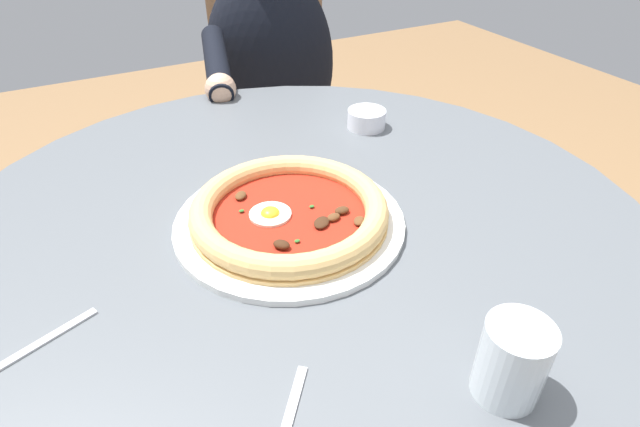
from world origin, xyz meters
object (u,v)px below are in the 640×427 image
Objects in this scene: dining_table at (299,273)px; ramekin_capers at (367,118)px; pizza_on_plate at (289,214)px; diner_person at (274,132)px; water_glass at (511,364)px; cafe_chair_diner at (271,105)px; fork_utensil at (27,351)px.

dining_table is 0.36m from ramekin_capers.
diner_person reaches higher than pizza_on_plate.
pizza_on_plate is at bearing 101.59° from water_glass.
ramekin_capers is at bearing -95.51° from cafe_chair_diner.
dining_table is 0.93× the size of diner_person.
water_glass is (0.07, -0.36, 0.02)m from pizza_on_plate.
diner_person reaches higher than cafe_chair_diner.
fork_utensil is 1.21m from cafe_chair_diner.
diner_person is (0.29, 0.75, -0.26)m from pizza_on_plate.
ramekin_capers is 0.70m from cafe_chair_diner.
cafe_chair_diner is (0.05, 0.13, 0.03)m from diner_person.
pizza_on_plate is 0.36m from fork_utensil.
pizza_on_plate reaches higher than fork_utensil.
cafe_chair_diner is at bearing 84.49° from ramekin_capers.
pizza_on_plate is 0.38× the size of cafe_chair_diner.
ramekin_capers is at bearing -91.44° from diner_person.
ramekin_capers is 0.07× the size of diner_person.
water_glass is 0.62m from ramekin_capers.
dining_table is 0.40m from water_glass.
dining_table is at bearing -110.03° from diner_person.
cafe_chair_diner reaches higher than fork_utensil.
ramekin_capers is 0.49× the size of fork_utensil.
pizza_on_plate is 0.85m from diner_person.
ramekin_capers is (0.20, 0.58, -0.02)m from water_glass.
dining_table is at bearing -139.88° from ramekin_capers.
fork_utensil is at bearing -127.61° from diner_person.
cafe_chair_diner is (0.06, 0.66, -0.23)m from ramekin_capers.
pizza_on_plate is at bearing 12.58° from fork_utensil.
water_glass is 1.30m from cafe_chair_diner.
ramekin_capers is 0.59m from diner_person.
water_glass reaches higher than dining_table.
fork_utensil is 0.13× the size of diner_person.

